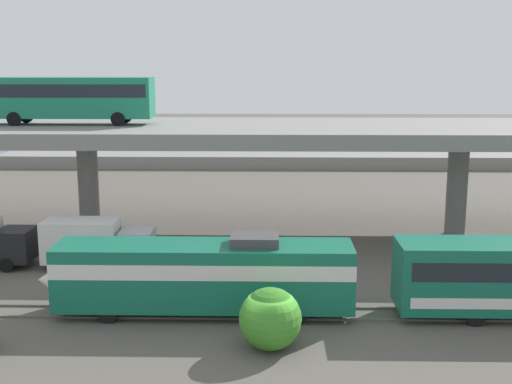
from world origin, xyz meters
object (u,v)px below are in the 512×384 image
parked_car_1 (172,141)px  parked_car_2 (132,141)px  train_locomotive (190,273)px  transit_bus_on_overpass (70,96)px  parked_car_0 (240,142)px  parked_car_3 (456,144)px  parked_car_4 (69,141)px  service_truck_east (96,242)px

parked_car_1 → parked_car_2: 5.29m
train_locomotive → transit_bus_on_overpass: (-10.46, 16.13, 7.99)m
parked_car_0 → parked_car_3: same height
transit_bus_on_overpass → parked_car_2: size_ratio=2.65×
parked_car_0 → parked_car_4: bearing=-0.5°
parked_car_2 → parked_car_4: same height
parked_car_1 → parked_car_4: 13.47m
parked_car_0 → parked_car_3: bearing=177.6°
transit_bus_on_overpass → parked_car_2: bearing=95.4°
train_locomotive → parked_car_2: size_ratio=3.54×
parked_car_2 → parked_car_3: (41.76, -1.58, 0.00)m
train_locomotive → transit_bus_on_overpass: transit_bus_on_overpass is taller
parked_car_1 → parked_car_2: (-5.29, -0.02, -0.00)m
service_truck_east → parked_car_0: 46.38m
service_truck_east → parked_car_4: (-15.43, 46.06, 0.62)m
service_truck_east → parked_car_1: size_ratio=1.54×
train_locomotive → parked_car_4: size_ratio=3.99×
transit_bus_on_overpass → parked_car_3: (38.19, 36.15, -7.92)m
service_truck_east → parked_car_1: (-1.96, 46.31, 0.62)m
train_locomotive → parked_car_1: (-8.74, 53.88, 0.06)m
service_truck_east → parked_car_4: size_ratio=1.69×
parked_car_0 → parked_car_1: (-8.96, 0.46, 0.00)m
transit_bus_on_overpass → parked_car_3: bearing=43.4°
transit_bus_on_overpass → parked_car_1: (1.72, 37.75, -7.92)m
parked_car_1 → parked_car_2: size_ratio=0.98×
train_locomotive → parked_car_4: 58.05m
parked_car_4 → transit_bus_on_overpass: bearing=107.4°
parked_car_1 → parked_car_3: same height
parked_car_0 → service_truck_east: bearing=81.3°
transit_bus_on_overpass → parked_car_2: (-3.57, 37.72, -7.92)m
transit_bus_on_overpass → parked_car_0: bearing=74.0°
parked_car_1 → parked_car_2: same height
train_locomotive → parked_car_4: bearing=-67.5°
parked_car_2 → service_truck_east: bearing=98.9°
transit_bus_on_overpass → parked_car_1: bearing=87.4°
parked_car_3 → parked_car_4: same height
parked_car_2 → parked_car_4: size_ratio=1.13×
parked_car_0 → parked_car_1: size_ratio=0.91×
parked_car_2 → parked_car_0: bearing=178.2°
parked_car_3 → train_locomotive: bearing=-117.9°
train_locomotive → parked_car_3: train_locomotive is taller
train_locomotive → parked_car_3: (27.72, 52.28, 0.07)m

